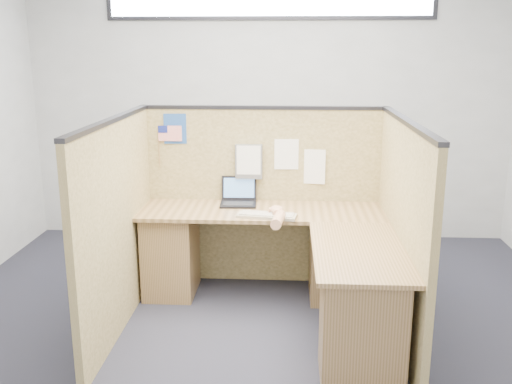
# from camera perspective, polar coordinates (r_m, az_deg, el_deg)

# --- Properties ---
(floor) EXTENTS (5.00, 5.00, 0.00)m
(floor) POSITION_cam_1_polar(r_m,az_deg,el_deg) (4.23, 0.07, -13.93)
(floor) COLOR #1E1F2B
(floor) RESTS_ON ground
(wall_back) EXTENTS (5.00, 0.00, 5.00)m
(wall_back) POSITION_cam_1_polar(r_m,az_deg,el_deg) (6.00, 1.33, 8.57)
(wall_back) COLOR #A7AAAD
(wall_back) RESTS_ON floor
(wall_front) EXTENTS (5.00, 0.00, 5.00)m
(wall_front) POSITION_cam_1_polar(r_m,az_deg,el_deg) (1.60, -4.60, -7.75)
(wall_front) COLOR #A7AAAD
(wall_front) RESTS_ON floor
(clerestory_window) EXTENTS (3.30, 0.04, 0.38)m
(clerestory_window) POSITION_cam_1_polar(r_m,az_deg,el_deg) (5.97, 1.38, 18.63)
(clerestory_window) COLOR #232328
(clerestory_window) RESTS_ON wall_back
(cubicle_partitions) EXTENTS (2.06, 1.83, 1.53)m
(cubicle_partitions) POSITION_cam_1_polar(r_m,az_deg,el_deg) (4.33, 0.40, -2.22)
(cubicle_partitions) COLOR brown
(cubicle_partitions) RESTS_ON floor
(l_desk) EXTENTS (1.95, 1.75, 0.73)m
(l_desk) POSITION_cam_1_polar(r_m,az_deg,el_deg) (4.31, 2.75, -7.58)
(l_desk) COLOR brown
(l_desk) RESTS_ON floor
(laptop) EXTENTS (0.30, 0.29, 0.21)m
(laptop) POSITION_cam_1_polar(r_m,az_deg,el_deg) (4.75, -1.73, -0.53)
(laptop) COLOR black
(laptop) RESTS_ON l_desk
(keyboard) EXTENTS (0.47, 0.22, 0.03)m
(keyboard) POSITION_cam_1_polar(r_m,az_deg,el_deg) (4.38, 1.09, -2.35)
(keyboard) COLOR gray
(keyboard) RESTS_ON l_desk
(mouse) EXTENTS (0.13, 0.10, 0.05)m
(mouse) POSITION_cam_1_polar(r_m,az_deg,el_deg) (4.41, 2.08, -2.09)
(mouse) COLOR silver
(mouse) RESTS_ON l_desk
(hand_forearm) EXTENTS (0.12, 0.43, 0.09)m
(hand_forearm) POSITION_cam_1_polar(r_m,az_deg,el_deg) (4.26, 2.18, -2.45)
(hand_forearm) COLOR tan
(hand_forearm) RESTS_ON l_desk
(blue_poster) EXTENTS (0.19, 0.01, 0.25)m
(blue_poster) POSITION_cam_1_polar(r_m,az_deg,el_deg) (4.83, -8.10, 6.28)
(blue_poster) COLOR #204995
(blue_poster) RESTS_ON cubicle_partitions
(american_flag) EXTENTS (0.20, 0.01, 0.35)m
(american_flag) POSITION_cam_1_polar(r_m,az_deg,el_deg) (4.84, -8.86, 5.68)
(american_flag) COLOR olive
(american_flag) RESTS_ON cubicle_partitions
(file_holder) EXTENTS (0.23, 0.05, 0.29)m
(file_holder) POSITION_cam_1_polar(r_m,az_deg,el_deg) (4.76, -0.73, 3.07)
(file_holder) COLOR slate
(file_holder) RESTS_ON cubicle_partitions
(paper_left) EXTENTS (0.23, 0.03, 0.29)m
(paper_left) POSITION_cam_1_polar(r_m,az_deg,el_deg) (4.79, 5.57, 2.53)
(paper_left) COLOR white
(paper_left) RESTS_ON cubicle_partitions
(paper_right) EXTENTS (0.20, 0.01, 0.26)m
(paper_right) POSITION_cam_1_polar(r_m,az_deg,el_deg) (4.77, 3.06, 3.78)
(paper_right) COLOR white
(paper_right) RESTS_ON cubicle_partitions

